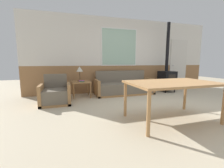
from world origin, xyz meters
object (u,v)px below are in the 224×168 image
at_px(armchair, 56,95).
at_px(side_table, 81,84).
at_px(couch, 124,87).
at_px(table_lamp, 80,70).
at_px(dining_table, 172,85).
at_px(wood_stove, 167,76).

bearing_deg(armchair, side_table, 32.55).
xyz_separation_m(couch, table_lamp, (-1.51, 0.08, 0.63)).
relative_size(table_lamp, dining_table, 0.29).
height_order(couch, armchair, couch).
height_order(side_table, table_lamp, table_lamp).
bearing_deg(armchair, wood_stove, 2.94).
distance_m(couch, table_lamp, 1.63).
xyz_separation_m(couch, dining_table, (-0.02, -2.50, 0.43)).
relative_size(armchair, table_lamp, 1.66).
distance_m(armchair, table_lamp, 1.17).
bearing_deg(side_table, couch, 0.94).
bearing_deg(table_lamp, side_table, -72.32).
bearing_deg(dining_table, wood_stove, 54.45).
relative_size(couch, side_table, 3.55).
bearing_deg(wood_stove, dining_table, -125.55).
relative_size(armchair, side_table, 1.39).
distance_m(couch, dining_table, 2.54).
distance_m(table_lamp, wood_stove, 3.26).
distance_m(side_table, dining_table, 2.88).
xyz_separation_m(side_table, table_lamp, (-0.03, 0.10, 0.44)).
bearing_deg(couch, wood_stove, -1.43).
bearing_deg(couch, table_lamp, 177.12).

